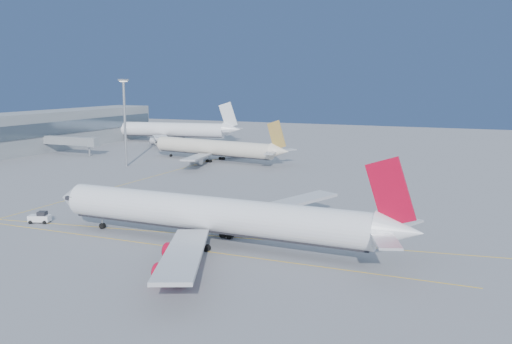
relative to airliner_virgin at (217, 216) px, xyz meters
name	(u,v)px	position (x,y,z in m)	size (l,w,h in m)	color
ground	(203,226)	(-8.29, 9.84, -5.03)	(500.00, 500.00, 0.00)	slate
terminal	(52,130)	(-123.23, 94.84, 2.48)	(18.40, 110.00, 15.00)	gray
jet_bridge	(73,141)	(-101.40, 81.84, 0.14)	(23.60, 3.60, 6.90)	gray
taxiway_lines	(155,212)	(-23.01, 16.18, -5.02)	(118.86, 140.00, 0.02)	yellow
airliner_virgin	(217,216)	(0.00, 0.00, 0.00)	(67.55, 60.75, 16.68)	white
airliner_etihad	(216,148)	(-45.96, 88.38, -0.49)	(56.95, 52.04, 14.91)	beige
airliner_third	(168,130)	(-93.69, 134.17, 0.44)	(67.17, 61.27, 18.06)	white
pushback_tug	(40,218)	(-38.40, -0.44, -3.99)	(4.42, 3.50, 2.24)	white
light_mast	(125,115)	(-66.97, 66.51, 11.26)	(2.39, 2.39, 27.60)	gray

